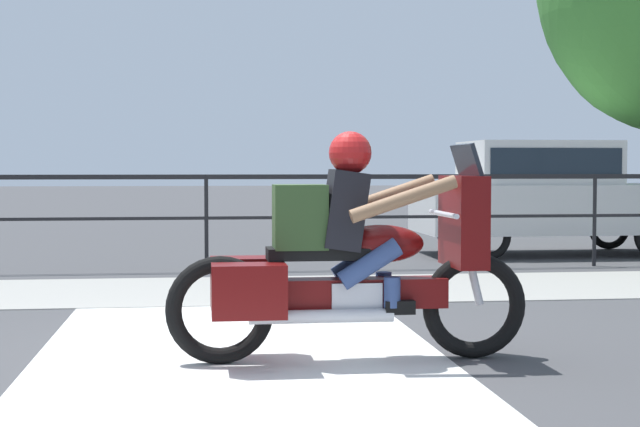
{
  "coord_description": "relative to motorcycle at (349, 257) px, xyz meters",
  "views": [
    {
      "loc": [
        -0.1,
        -7.0,
        1.32
      ],
      "look_at": [
        0.77,
        -0.01,
        0.98
      ],
      "focal_mm": 55.0,
      "sensor_mm": 36.0,
      "label": 1
    }
  ],
  "objects": [
    {
      "name": "ground_plane",
      "position": [
        -0.91,
        0.5,
        -0.7
      ],
      "size": [
        120.0,
        120.0,
        0.0
      ],
      "primitive_type": "plane",
      "color": "#424244"
    },
    {
      "name": "parked_car",
      "position": [
        4.16,
        7.56,
        0.25
      ],
      "size": [
        4.02,
        1.77,
        1.69
      ],
      "rotation": [
        0.0,
        0.0,
        0.0
      ],
      "color": "silver",
      "rests_on": "ground"
    },
    {
      "name": "fence_railing",
      "position": [
        -0.91,
        5.86,
        0.25
      ],
      "size": [
        36.0,
        0.05,
        1.22
      ],
      "color": "black",
      "rests_on": "ground"
    },
    {
      "name": "motorcycle",
      "position": [
        0.0,
        0.0,
        0.0
      ],
      "size": [
        2.46,
        0.76,
        1.55
      ],
      "rotation": [
        0.0,
        0.0,
        0.06
      ],
      "color": "black",
      "rests_on": "ground"
    },
    {
      "name": "sidewalk_band",
      "position": [
        -0.91,
        3.9,
        -0.7
      ],
      "size": [
        44.0,
        2.4,
        0.01
      ],
      "primitive_type": "cube",
      "color": "#99968E",
      "rests_on": "ground"
    },
    {
      "name": "crosswalk_band",
      "position": [
        -0.72,
        0.3,
        -0.7
      ],
      "size": [
        2.82,
        6.0,
        0.01
      ],
      "primitive_type": "cube",
      "color": "silver",
      "rests_on": "ground"
    }
  ]
}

